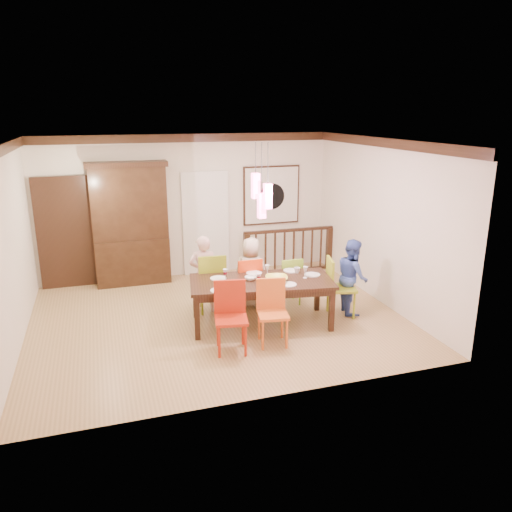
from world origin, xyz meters
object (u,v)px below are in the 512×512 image
object	(u,v)px
dining_table	(261,285)
balustrade	(289,250)
chair_far_left	(211,278)
person_far_mid	(251,272)
china_hutch	(130,224)
chair_end_right	(342,283)
person_far_left	(204,274)
person_end_right	(352,276)

from	to	relation	value
dining_table	balustrade	world-z (taller)	balustrade
chair_far_left	person_far_mid	size ratio (longest dim) A/B	0.83
china_hutch	chair_end_right	bearing A→B (deg)	-40.95
china_hutch	person_far_mid	world-z (taller)	china_hutch
dining_table	chair_far_left	distance (m)	1.04
balustrade	person_far_left	xyz separation A→B (m)	(-2.16, -1.55, 0.17)
dining_table	balustrade	distance (m)	2.75
dining_table	chair_far_left	world-z (taller)	chair_far_left
chair_far_left	chair_end_right	world-z (taller)	chair_far_left
person_end_right	person_far_mid	bearing A→B (deg)	73.74
person_far_mid	person_end_right	distance (m)	1.75
person_far_left	person_far_mid	size ratio (longest dim) A/B	1.08
person_far_left	chair_end_right	bearing A→B (deg)	169.62
person_far_left	person_end_right	size ratio (longest dim) A/B	1.04
person_end_right	china_hutch	bearing A→B (deg)	62.67
china_hutch	balustrade	xyz separation A→B (m)	(3.21, -0.35, -0.71)
person_far_mid	person_end_right	bearing A→B (deg)	-178.22
chair_end_right	person_far_left	bearing A→B (deg)	81.61
dining_table	chair_end_right	world-z (taller)	chair_end_right
dining_table	china_hutch	xyz separation A→B (m)	(-1.81, 2.70, 0.54)
china_hutch	person_end_right	size ratio (longest dim) A/B	1.88
chair_far_left	person_end_right	world-z (taller)	person_end_right
person_far_left	balustrade	bearing A→B (deg)	-132.54
dining_table	person_far_mid	size ratio (longest dim) A/B	1.92
chair_far_left	person_far_left	xyz separation A→B (m)	(-0.13, -0.00, 0.08)
chair_far_left	china_hutch	world-z (taller)	china_hutch
person_far_left	person_far_mid	bearing A→B (deg)	-168.27
chair_far_left	person_far_mid	xyz separation A→B (m)	(0.71, -0.01, 0.03)
dining_table	person_far_left	bearing A→B (deg)	142.57
chair_end_right	person_far_mid	size ratio (longest dim) A/B	0.81
chair_end_right	person_end_right	bearing A→B (deg)	-55.25
chair_end_right	person_end_right	size ratio (longest dim) A/B	0.78
chair_end_right	person_far_mid	distance (m)	1.58
chair_end_right	person_far_left	xyz separation A→B (m)	(-2.16, 0.88, 0.10)
balustrade	person_far_left	world-z (taller)	person_far_left
balustrade	person_end_right	distance (m)	2.35
china_hutch	person_far_left	xyz separation A→B (m)	(1.04, -1.89, -0.54)
chair_far_left	person_far_mid	distance (m)	0.71
balustrade	person_far_left	size ratio (longest dim) A/B	1.48
person_far_mid	person_end_right	xyz separation A→B (m)	(1.56, -0.79, 0.02)
dining_table	chair_far_left	xyz separation A→B (m)	(-0.64, 0.82, -0.08)
dining_table	person_far_mid	xyz separation A→B (m)	(0.08, 0.81, -0.05)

